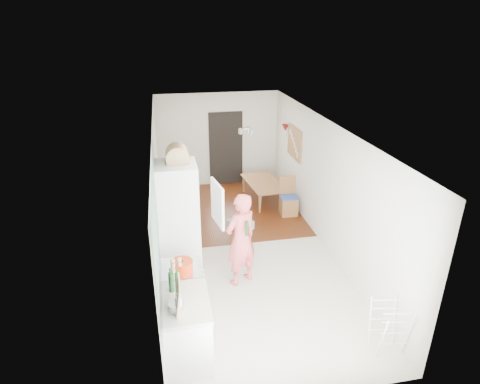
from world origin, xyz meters
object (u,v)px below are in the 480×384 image
object	(u,v)px
dining_table	(265,193)
stool	(240,236)
person	(241,232)
drying_rack	(389,328)
dining_chair	(289,197)

from	to	relation	value
dining_table	stool	distance (m)	2.26
person	dining_table	size ratio (longest dim) A/B	1.62
stool	drying_rack	world-z (taller)	drying_rack
dining_chair	stool	bearing A→B (deg)	-137.38
dining_table	drying_rack	distance (m)	5.16
dining_table	stool	xyz separation A→B (m)	(-1.01, -2.02, -0.01)
dining_table	drying_rack	xyz separation A→B (m)	(0.42, -5.14, 0.17)
drying_rack	person	bearing A→B (deg)	140.75
person	dining_table	world-z (taller)	person
dining_chair	stool	size ratio (longest dim) A/B	2.24
person	dining_chair	xyz separation A→B (m)	(1.59, 2.35, -0.53)
dining_table	drying_rack	size ratio (longest dim) A/B	1.60
drying_rack	stool	bearing A→B (deg)	124.68
dining_table	dining_chair	bearing A→B (deg)	-163.60
dining_table	drying_rack	world-z (taller)	drying_rack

